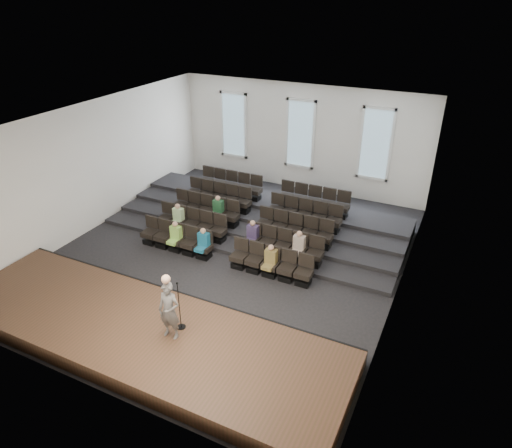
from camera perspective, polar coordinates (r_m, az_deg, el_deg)
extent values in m
plane|color=black|center=(16.92, -3.34, -3.79)|extent=(14.00, 14.00, 0.00)
cube|color=white|center=(14.94, -3.87, 12.84)|extent=(12.00, 14.00, 0.02)
cube|color=white|center=(21.77, 5.59, 10.66)|extent=(12.00, 0.04, 5.00)
cube|color=white|center=(11.04, -21.84, -9.57)|extent=(12.00, 0.04, 5.00)
cube|color=white|center=(19.27, -19.54, 6.90)|extent=(0.04, 14.00, 5.00)
cube|color=white|center=(14.08, 18.35, -0.51)|extent=(0.04, 14.00, 5.00)
cube|color=#472B1E|center=(13.42, -14.21, -13.03)|extent=(11.80, 3.60, 0.50)
cube|color=black|center=(14.48, -9.82, -9.09)|extent=(11.80, 0.06, 0.52)
cube|color=black|center=(18.67, 0.10, -0.25)|extent=(11.80, 4.80, 0.15)
cube|color=black|center=(19.06, 0.79, 0.61)|extent=(11.80, 3.75, 0.30)
cube|color=black|center=(19.45, 1.45, 1.44)|extent=(11.80, 2.70, 0.45)
cube|color=black|center=(19.85, 2.08, 2.24)|extent=(11.80, 1.65, 0.60)
cube|color=black|center=(18.01, -13.02, -2.06)|extent=(0.47, 0.43, 0.20)
cube|color=black|center=(17.87, -13.13, -1.20)|extent=(0.55, 0.50, 0.19)
cube|color=black|center=(17.82, -12.85, 0.25)|extent=(0.55, 0.08, 0.50)
cube|color=black|center=(17.68, -11.48, -2.49)|extent=(0.47, 0.43, 0.20)
cube|color=black|center=(17.53, -11.58, -1.62)|extent=(0.55, 0.50, 0.19)
cube|color=black|center=(17.48, -11.30, -0.14)|extent=(0.55, 0.08, 0.50)
cube|color=black|center=(17.36, -9.89, -2.94)|extent=(0.47, 0.43, 0.20)
cube|color=black|center=(17.20, -9.97, -2.05)|extent=(0.55, 0.50, 0.19)
cube|color=black|center=(17.15, -9.68, -0.55)|extent=(0.55, 0.08, 0.50)
cube|color=black|center=(17.05, -8.23, -3.40)|extent=(0.47, 0.43, 0.20)
cube|color=black|center=(16.89, -8.30, -2.50)|extent=(0.55, 0.50, 0.19)
cube|color=black|center=(16.84, -8.01, -0.98)|extent=(0.55, 0.08, 0.50)
cube|color=black|center=(16.76, -6.52, -3.88)|extent=(0.47, 0.43, 0.20)
cube|color=black|center=(16.60, -6.57, -2.97)|extent=(0.55, 0.50, 0.19)
cube|color=black|center=(16.55, -6.27, -1.42)|extent=(0.55, 0.08, 0.50)
cube|color=black|center=(16.12, -2.12, -5.08)|extent=(0.47, 0.43, 0.20)
cube|color=black|center=(15.96, -2.13, -4.14)|extent=(0.55, 0.50, 0.19)
cube|color=black|center=(15.91, -1.81, -2.53)|extent=(0.55, 0.08, 0.50)
cube|color=black|center=(15.89, -0.19, -5.60)|extent=(0.47, 0.43, 0.20)
cube|color=black|center=(15.73, -0.19, -4.65)|extent=(0.55, 0.50, 0.19)
cube|color=black|center=(15.67, 0.14, -3.01)|extent=(0.55, 0.08, 0.50)
cube|color=black|center=(15.68, 1.79, -6.12)|extent=(0.47, 0.43, 0.20)
cube|color=black|center=(15.51, 1.81, -5.17)|extent=(0.55, 0.50, 0.19)
cube|color=black|center=(15.46, 2.15, -3.51)|extent=(0.55, 0.08, 0.50)
cube|color=black|center=(15.49, 3.82, -6.65)|extent=(0.47, 0.43, 0.20)
cube|color=black|center=(15.32, 3.86, -5.69)|extent=(0.55, 0.50, 0.19)
cube|color=black|center=(15.27, 4.21, -4.01)|extent=(0.55, 0.08, 0.50)
cube|color=black|center=(15.32, 5.91, -7.18)|extent=(0.47, 0.43, 0.20)
cube|color=black|center=(15.15, 5.97, -6.21)|extent=(0.55, 0.50, 0.19)
cube|color=black|center=(15.09, 6.33, -4.52)|extent=(0.55, 0.08, 0.50)
cube|color=black|center=(18.66, -11.12, -0.24)|extent=(0.47, 0.43, 0.20)
cube|color=black|center=(18.52, -11.20, 0.61)|extent=(0.55, 0.50, 0.19)
cube|color=black|center=(18.49, -10.94, 2.01)|extent=(0.55, 0.08, 0.50)
cube|color=black|center=(18.33, -9.60, -0.62)|extent=(0.47, 0.43, 0.20)
cube|color=black|center=(18.19, -9.68, 0.24)|extent=(0.55, 0.50, 0.19)
cube|color=black|center=(18.16, -9.40, 1.66)|extent=(0.55, 0.08, 0.50)
cube|color=black|center=(18.02, -8.03, -1.02)|extent=(0.47, 0.43, 0.20)
cube|color=black|center=(17.88, -8.10, -0.14)|extent=(0.55, 0.50, 0.19)
cube|color=black|center=(17.85, -7.82, 1.30)|extent=(0.55, 0.08, 0.50)
cube|color=black|center=(17.73, -6.41, -1.43)|extent=(0.47, 0.43, 0.20)
cube|color=black|center=(17.58, -6.46, -0.54)|extent=(0.55, 0.50, 0.19)
cube|color=black|center=(17.55, -6.17, 0.93)|extent=(0.55, 0.08, 0.50)
cube|color=black|center=(17.45, -4.73, -1.85)|extent=(0.47, 0.43, 0.20)
cube|color=black|center=(17.30, -4.77, -0.96)|extent=(0.55, 0.50, 0.19)
cube|color=black|center=(17.26, -4.47, 0.54)|extent=(0.55, 0.08, 0.50)
cube|color=black|center=(16.84, -0.46, -2.92)|extent=(0.47, 0.43, 0.20)
cube|color=black|center=(16.68, -0.46, -2.00)|extent=(0.55, 0.50, 0.19)
cube|color=black|center=(16.65, -0.15, -0.45)|extent=(0.55, 0.08, 0.50)
cube|color=black|center=(16.62, 1.40, -3.38)|extent=(0.47, 0.43, 0.20)
cube|color=black|center=(16.46, 1.41, -2.45)|extent=(0.55, 0.50, 0.19)
cube|color=black|center=(16.43, 1.73, -0.88)|extent=(0.55, 0.08, 0.50)
cube|color=black|center=(16.42, 3.31, -3.84)|extent=(0.47, 0.43, 0.20)
cube|color=black|center=(16.26, 3.34, -2.91)|extent=(0.55, 0.50, 0.19)
cube|color=black|center=(16.22, 3.67, -1.32)|extent=(0.55, 0.08, 0.50)
cube|color=black|center=(16.24, 5.26, -4.32)|extent=(0.47, 0.43, 0.20)
cube|color=black|center=(16.07, 5.31, -3.38)|extent=(0.55, 0.50, 0.19)
cube|color=black|center=(16.04, 5.64, -1.77)|extent=(0.55, 0.08, 0.50)
cube|color=black|center=(16.07, 7.26, -4.79)|extent=(0.47, 0.43, 0.20)
cube|color=black|center=(15.91, 7.33, -3.85)|extent=(0.55, 0.50, 0.19)
cube|color=black|center=(15.88, 7.67, -2.23)|extent=(0.55, 0.08, 0.50)
cube|color=black|center=(19.34, -9.35, 1.47)|extent=(0.47, 0.42, 0.20)
cube|color=black|center=(19.20, -9.42, 2.30)|extent=(0.55, 0.50, 0.19)
cube|color=black|center=(19.19, -9.16, 3.65)|extent=(0.55, 0.08, 0.50)
cube|color=black|center=(19.02, -7.85, 1.12)|extent=(0.47, 0.42, 0.20)
cube|color=black|center=(18.89, -7.91, 1.96)|extent=(0.55, 0.50, 0.19)
cube|color=black|center=(18.87, -7.65, 3.34)|extent=(0.55, 0.08, 0.50)
cube|color=black|center=(18.72, -6.32, 0.77)|extent=(0.47, 0.42, 0.20)
cube|color=black|center=(18.59, -6.36, 1.62)|extent=(0.55, 0.50, 0.19)
cube|color=black|center=(18.57, -6.09, 3.01)|extent=(0.55, 0.08, 0.50)
cube|color=black|center=(18.44, -4.73, 0.40)|extent=(0.47, 0.42, 0.20)
cube|color=black|center=(18.30, -4.76, 1.27)|extent=(0.55, 0.50, 0.19)
cube|color=black|center=(18.29, -4.48, 2.68)|extent=(0.55, 0.08, 0.50)
cube|color=black|center=(18.17, -3.09, 0.03)|extent=(0.47, 0.42, 0.20)
cube|color=black|center=(18.03, -3.12, 0.90)|extent=(0.55, 0.50, 0.19)
cube|color=black|center=(18.02, -2.83, 2.33)|extent=(0.55, 0.08, 0.50)
cube|color=black|center=(17.59, 1.06, -0.93)|extent=(0.47, 0.42, 0.20)
cube|color=black|center=(17.44, 1.07, -0.04)|extent=(0.55, 0.50, 0.19)
cube|color=black|center=(17.43, 1.37, 1.45)|extent=(0.55, 0.08, 0.50)
cube|color=black|center=(17.38, 2.85, -1.34)|extent=(0.47, 0.42, 0.20)
cube|color=black|center=(17.23, 2.87, -0.44)|extent=(0.55, 0.50, 0.19)
cube|color=black|center=(17.21, 3.18, 1.06)|extent=(0.55, 0.08, 0.50)
cube|color=black|center=(17.19, 4.69, -1.76)|extent=(0.47, 0.42, 0.20)
cube|color=black|center=(17.04, 4.73, -0.85)|extent=(0.55, 0.50, 0.19)
cube|color=black|center=(17.02, 5.04, 0.66)|extent=(0.55, 0.08, 0.50)
cube|color=black|center=(17.01, 6.57, -2.19)|extent=(0.47, 0.42, 0.20)
cube|color=black|center=(16.86, 6.62, -1.28)|extent=(0.55, 0.50, 0.19)
cube|color=black|center=(16.84, 6.94, 0.26)|extent=(0.55, 0.08, 0.50)
cube|color=black|center=(16.86, 8.48, -2.62)|extent=(0.47, 0.42, 0.20)
cube|color=black|center=(16.71, 8.55, -1.71)|extent=(0.55, 0.50, 0.19)
cube|color=black|center=(16.69, 8.88, -0.16)|extent=(0.55, 0.08, 0.50)
cube|color=black|center=(20.05, -7.69, 3.05)|extent=(0.47, 0.42, 0.20)
cube|color=black|center=(19.92, -7.75, 3.86)|extent=(0.55, 0.50, 0.19)
cube|color=black|center=(19.92, -7.50, 5.16)|extent=(0.55, 0.08, 0.50)
cube|color=black|center=(19.75, -6.23, 2.74)|extent=(0.47, 0.42, 0.20)
cube|color=black|center=(19.62, -6.28, 3.56)|extent=(0.55, 0.50, 0.19)
cube|color=black|center=(19.62, -6.02, 4.88)|extent=(0.55, 0.08, 0.50)
cube|color=black|center=(19.46, -4.72, 2.42)|extent=(0.47, 0.42, 0.20)
cube|color=black|center=(19.33, -4.76, 3.25)|extent=(0.55, 0.50, 0.19)
cube|color=black|center=(19.33, -4.49, 4.59)|extent=(0.55, 0.08, 0.50)
cube|color=black|center=(19.19, -3.17, 2.09)|extent=(0.47, 0.42, 0.20)
cube|color=black|center=(19.06, -3.20, 2.93)|extent=(0.55, 0.50, 0.19)
cube|color=black|center=(19.06, -2.92, 4.29)|extent=(0.55, 0.08, 0.50)
cube|color=black|center=(18.93, -1.58, 1.75)|extent=(0.47, 0.42, 0.20)
cube|color=black|center=(18.80, -1.59, 2.60)|extent=(0.55, 0.50, 0.19)
cube|color=black|center=(18.80, -1.31, 3.98)|extent=(0.55, 0.08, 0.50)
cube|color=black|center=(18.37, 2.44, 0.89)|extent=(0.47, 0.42, 0.20)
cube|color=black|center=(18.23, 2.46, 1.76)|extent=(0.55, 0.50, 0.19)
cube|color=black|center=(18.23, 2.75, 3.18)|extent=(0.55, 0.08, 0.50)
cube|color=black|center=(18.17, 4.18, 0.52)|extent=(0.47, 0.42, 0.20)
cube|color=black|center=(18.03, 4.21, 1.39)|extent=(0.55, 0.50, 0.19)
cube|color=black|center=(18.03, 4.50, 2.83)|extent=(0.55, 0.08, 0.50)
cube|color=black|center=(17.98, 5.94, 0.14)|extent=(0.47, 0.42, 0.20)
cube|color=black|center=(17.84, 5.99, 1.02)|extent=(0.55, 0.50, 0.19)
cube|color=black|center=(17.84, 6.29, 2.47)|extent=(0.55, 0.08, 0.50)
cube|color=black|center=(17.82, 7.75, -0.25)|extent=(0.47, 0.42, 0.20)
cube|color=black|center=(17.68, 7.81, 0.63)|extent=(0.55, 0.50, 0.19)
cube|color=black|center=(17.68, 8.12, 2.10)|extent=(0.55, 0.08, 0.50)
cube|color=black|center=(17.67, 9.58, -0.65)|extent=(0.47, 0.42, 0.20)
cube|color=black|center=(17.53, 9.66, 0.24)|extent=(0.55, 0.50, 0.19)
cube|color=black|center=(17.53, 9.97, 1.72)|extent=(0.55, 0.08, 0.50)
cube|color=black|center=(20.79, -6.15, 4.52)|extent=(0.47, 0.42, 0.20)
cube|color=black|center=(20.67, -6.20, 5.31)|extent=(0.55, 0.50, 0.19)
cube|color=black|center=(20.69, -5.95, 6.56)|extent=(0.55, 0.08, 0.50)
cube|color=black|center=(20.50, -4.72, 4.24)|extent=(0.47, 0.42, 0.20)
cube|color=black|center=(20.38, -4.75, 5.04)|extent=(0.55, 0.50, 0.19)
cube|color=black|center=(20.39, -4.50, 6.31)|extent=(0.55, 0.08, 0.50)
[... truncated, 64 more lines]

